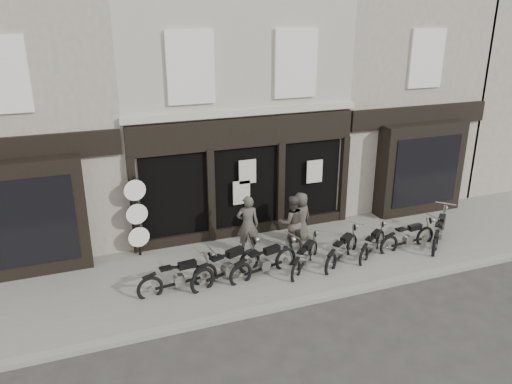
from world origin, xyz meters
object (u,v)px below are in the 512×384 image
object	(u,v)px
man_centre	(292,222)
man_right	(300,217)
motorcycle_3	(305,259)
motorcycle_4	(342,252)
motorcycle_1	(228,268)
motorcycle_5	(372,246)
motorcycle_7	(439,233)
man_left	(248,225)
advert_sign_post	(137,220)
motorcycle_0	(179,279)
motorcycle_6	(408,239)
motorcycle_2	(265,264)

from	to	relation	value
man_centre	man_right	bearing A→B (deg)	-134.45
motorcycle_3	motorcycle_4	bearing A→B (deg)	-45.95
motorcycle_3	man_centre	distance (m)	1.38
man_right	motorcycle_1	bearing A→B (deg)	13.33
motorcycle_3	motorcycle_5	world-z (taller)	motorcycle_3
motorcycle_5	motorcycle_7	size ratio (longest dim) A/B	0.90
man_centre	man_right	world-z (taller)	man_centre
man_left	man_centre	xyz separation A→B (m)	(1.33, -0.18, -0.06)
man_right	advert_sign_post	bearing A→B (deg)	-23.08
man_centre	advert_sign_post	xyz separation A→B (m)	(-4.35, 1.10, 0.29)
motorcycle_0	motorcycle_4	xyz separation A→B (m)	(4.69, -0.11, -0.01)
man_centre	advert_sign_post	world-z (taller)	advert_sign_post
man_centre	motorcycle_0	bearing A→B (deg)	24.67
motorcycle_6	man_left	size ratio (longest dim) A/B	1.16
motorcycle_3	motorcycle_5	xyz separation A→B (m)	(2.22, 0.04, -0.01)
motorcycle_3	motorcycle_5	size ratio (longest dim) A/B	0.95
motorcycle_6	man_right	world-z (taller)	man_right
motorcycle_2	motorcycle_3	distance (m)	1.21
motorcycle_0	motorcycle_5	distance (m)	5.76
motorcycle_1	advert_sign_post	distance (m)	3.08
motorcycle_4	man_left	bearing A→B (deg)	111.88
motorcycle_3	motorcycle_0	bearing A→B (deg)	135.22
motorcycle_3	motorcycle_1	bearing A→B (deg)	133.16
motorcycle_2	motorcycle_6	size ratio (longest dim) A/B	1.04
motorcycle_4	man_right	bearing A→B (deg)	71.96
motorcycle_6	man_centre	bearing A→B (deg)	153.96
motorcycle_2	man_centre	size ratio (longest dim) A/B	1.30
motorcycle_4	motorcycle_5	xyz separation A→B (m)	(1.07, 0.08, -0.04)
motorcycle_3	motorcycle_6	world-z (taller)	motorcycle_6
motorcycle_6	man_left	xyz separation A→B (m)	(-4.65, 1.40, 0.62)
motorcycle_5	motorcycle_7	world-z (taller)	motorcycle_7
motorcycle_4	motorcycle_5	size ratio (longest dim) A/B	1.10
motorcycle_5	man_centre	bearing A→B (deg)	113.75
motorcycle_4	motorcycle_7	bearing A→B (deg)	-35.99
motorcycle_5	advert_sign_post	bearing A→B (deg)	124.08
motorcycle_0	motorcycle_4	world-z (taller)	motorcycle_0
motorcycle_2	motorcycle_7	world-z (taller)	motorcycle_7
motorcycle_7	motorcycle_0	bearing A→B (deg)	136.49
motorcycle_6	man_right	distance (m)	3.31
motorcycle_3	man_centre	xyz separation A→B (m)	(0.14, 1.24, 0.58)
man_centre	motorcycle_2	bearing A→B (deg)	49.20
motorcycle_0	motorcycle_2	world-z (taller)	motorcycle_2
motorcycle_1	motorcycle_5	bearing A→B (deg)	-22.50
motorcycle_5	advert_sign_post	size ratio (longest dim) A/B	0.65
motorcycle_2	man_right	distance (m)	2.47
motorcycle_4	advert_sign_post	bearing A→B (deg)	119.92
motorcycle_2	motorcycle_4	size ratio (longest dim) A/B	1.19
motorcycle_2	motorcycle_0	bearing A→B (deg)	164.21
motorcycle_2	motorcycle_3	bearing A→B (deg)	-15.49
motorcycle_4	motorcycle_7	xyz separation A→B (m)	(3.41, 0.00, 0.03)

